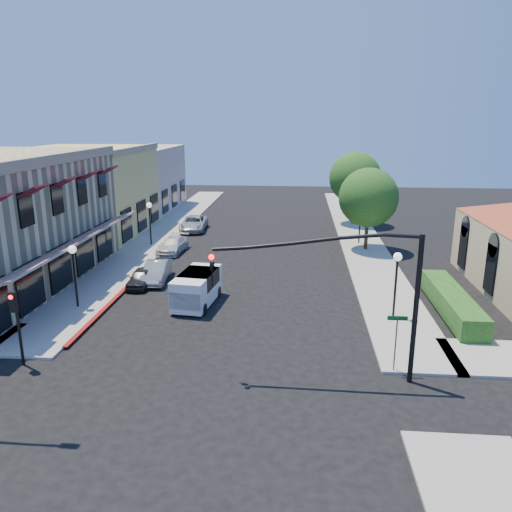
# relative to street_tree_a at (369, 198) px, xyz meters

# --- Properties ---
(ground) EXTENTS (120.00, 120.00, 0.00)m
(ground) POSITION_rel_street_tree_a_xyz_m (-8.80, -22.00, -4.19)
(ground) COLOR black
(ground) RESTS_ON ground
(sidewalk_left) EXTENTS (3.50, 50.00, 0.12)m
(sidewalk_left) POSITION_rel_street_tree_a_xyz_m (-17.55, 5.00, -4.13)
(sidewalk_left) COLOR gray
(sidewalk_left) RESTS_ON ground
(sidewalk_right) EXTENTS (3.50, 50.00, 0.12)m
(sidewalk_right) POSITION_rel_street_tree_a_xyz_m (-0.05, 5.00, -4.13)
(sidewalk_right) COLOR gray
(sidewalk_right) RESTS_ON ground
(curb_red_strip) EXTENTS (0.25, 10.00, 0.06)m
(curb_red_strip) POSITION_rel_street_tree_a_xyz_m (-15.70, -14.00, -4.19)
(curb_red_strip) COLOR maroon
(curb_red_strip) RESTS_ON ground
(yellow_stucco_building) EXTENTS (10.00, 12.00, 7.60)m
(yellow_stucco_building) POSITION_rel_street_tree_a_xyz_m (-24.30, 4.00, -0.39)
(yellow_stucco_building) COLOR tan
(yellow_stucco_building) RESTS_ON ground
(pink_stucco_building) EXTENTS (10.00, 12.00, 7.00)m
(pink_stucco_building) POSITION_rel_street_tree_a_xyz_m (-24.30, 16.00, -0.69)
(pink_stucco_building) COLOR #BF9F90
(pink_stucco_building) RESTS_ON ground
(hedge) EXTENTS (1.40, 8.00, 1.10)m
(hedge) POSITION_rel_street_tree_a_xyz_m (2.90, -13.00, -4.19)
(hedge) COLOR #1E4915
(hedge) RESTS_ON ground
(street_tree_a) EXTENTS (4.56, 4.56, 6.48)m
(street_tree_a) POSITION_rel_street_tree_a_xyz_m (0.00, 0.00, 0.00)
(street_tree_a) COLOR #302213
(street_tree_a) RESTS_ON ground
(street_tree_b) EXTENTS (4.94, 4.94, 7.02)m
(street_tree_b) POSITION_rel_street_tree_a_xyz_m (0.00, 10.00, 0.35)
(street_tree_b) COLOR #302213
(street_tree_b) RESTS_ON ground
(signal_mast_arm) EXTENTS (8.01, 0.39, 6.00)m
(signal_mast_arm) POSITION_rel_street_tree_a_xyz_m (-2.94, -20.50, -0.11)
(signal_mast_arm) COLOR black
(signal_mast_arm) RESTS_ON ground
(secondary_signal) EXTENTS (0.28, 0.42, 3.32)m
(secondary_signal) POSITION_rel_street_tree_a_xyz_m (-16.80, -20.59, -1.88)
(secondary_signal) COLOR black
(secondary_signal) RESTS_ON ground
(street_name_sign) EXTENTS (0.80, 0.06, 2.50)m
(street_name_sign) POSITION_rel_street_tree_a_xyz_m (-1.30, -19.80, -2.50)
(street_name_sign) COLOR #595B5E
(street_name_sign) RESTS_ON ground
(lamppost_left_near) EXTENTS (0.44, 0.44, 3.57)m
(lamppost_left_near) POSITION_rel_street_tree_a_xyz_m (-17.30, -14.00, -1.46)
(lamppost_left_near) COLOR black
(lamppost_left_near) RESTS_ON ground
(lamppost_left_far) EXTENTS (0.44, 0.44, 3.57)m
(lamppost_left_far) POSITION_rel_street_tree_a_xyz_m (-17.30, 0.00, -1.46)
(lamppost_left_far) COLOR black
(lamppost_left_far) RESTS_ON ground
(lamppost_right_near) EXTENTS (0.44, 0.44, 3.57)m
(lamppost_right_near) POSITION_rel_street_tree_a_xyz_m (-0.30, -14.00, -1.46)
(lamppost_right_near) COLOR black
(lamppost_right_near) RESTS_ON ground
(lamppost_right_far) EXTENTS (0.44, 0.44, 3.57)m
(lamppost_right_far) POSITION_rel_street_tree_a_xyz_m (-0.30, 2.00, -1.46)
(lamppost_right_far) COLOR black
(lamppost_right_far) RESTS_ON ground
(white_van) EXTENTS (2.24, 4.28, 1.82)m
(white_van) POSITION_rel_street_tree_a_xyz_m (-10.89, -12.84, -3.14)
(white_van) COLOR white
(white_van) RESTS_ON ground
(parked_car_a) EXTENTS (1.33, 3.21, 1.09)m
(parked_car_a) POSITION_rel_street_tree_a_xyz_m (-14.98, -10.00, -3.65)
(parked_car_a) COLOR black
(parked_car_a) RESTS_ON ground
(parked_car_b) EXTENTS (1.65, 3.98, 1.28)m
(parked_car_b) POSITION_rel_street_tree_a_xyz_m (-14.29, -9.00, -3.55)
(parked_car_b) COLOR #A6AAAC
(parked_car_b) RESTS_ON ground
(parked_car_c) EXTENTS (1.97, 4.20, 1.19)m
(parked_car_c) POSITION_rel_street_tree_a_xyz_m (-15.00, -2.00, -3.60)
(parked_car_c) COLOR #BCBCBA
(parked_car_c) RESTS_ON ground
(parked_car_d) EXTENTS (2.46, 4.89, 1.33)m
(parked_car_d) POSITION_rel_street_tree_a_xyz_m (-15.00, 5.97, -3.53)
(parked_car_d) COLOR #BBBDC0
(parked_car_d) RESTS_ON ground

